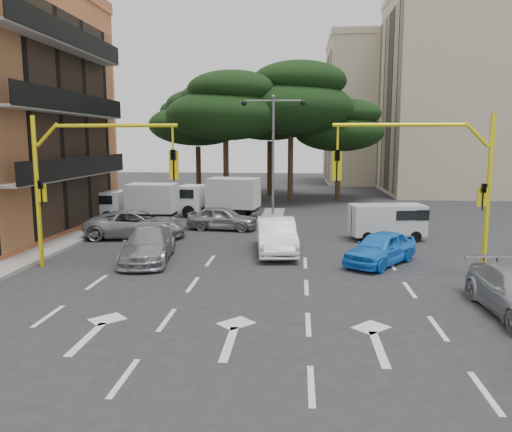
# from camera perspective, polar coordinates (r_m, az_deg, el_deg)

# --- Properties ---
(ground) EXTENTS (120.00, 120.00, 0.00)m
(ground) POSITION_cam_1_polar(r_m,az_deg,el_deg) (17.61, -0.80, -8.01)
(ground) COLOR #28282B
(ground) RESTS_ON ground
(median_strip) EXTENTS (1.40, 6.00, 0.15)m
(median_strip) POSITION_cam_1_polar(r_m,az_deg,el_deg) (33.20, 1.94, 0.07)
(median_strip) COLOR gray
(median_strip) RESTS_ON ground
(apartment_beige_near) EXTENTS (20.20, 12.15, 18.70)m
(apartment_beige_near) POSITION_cam_1_polar(r_m,az_deg,el_deg) (52.26, 26.01, 12.56)
(apartment_beige_near) COLOR #C8B096
(apartment_beige_near) RESTS_ON ground
(apartment_beige_far) EXTENTS (16.20, 12.15, 16.70)m
(apartment_beige_far) POSITION_cam_1_polar(r_m,az_deg,el_deg) (61.90, 15.70, 11.44)
(apartment_beige_far) COLOR #C8B096
(apartment_beige_far) RESTS_ON ground
(pine_left_near) EXTENTS (9.15, 9.15, 10.23)m
(pine_left_near) POSITION_cam_1_polar(r_m,az_deg,el_deg) (39.22, -3.44, 12.41)
(pine_left_near) COLOR #382616
(pine_left_near) RESTS_ON ground
(pine_center) EXTENTS (9.98, 9.98, 11.16)m
(pine_center) POSITION_cam_1_polar(r_m,az_deg,el_deg) (40.87, 4.12, 13.23)
(pine_center) COLOR #382616
(pine_center) RESTS_ON ground
(pine_left_far) EXTENTS (8.32, 8.32, 9.30)m
(pine_left_far) POSITION_cam_1_polar(r_m,az_deg,el_deg) (43.63, -6.63, 11.08)
(pine_left_far) COLOR #382616
(pine_left_far) RESTS_ON ground
(pine_right) EXTENTS (7.49, 7.49, 8.37)m
(pine_right) POSITION_cam_1_polar(r_m,az_deg,el_deg) (42.88, 9.56, 10.14)
(pine_right) COLOR #382616
(pine_right) RESTS_ON ground
(pine_back) EXTENTS (9.15, 9.15, 10.23)m
(pine_back) POSITION_cam_1_polar(r_m,az_deg,el_deg) (45.88, 1.65, 11.89)
(pine_back) COLOR #382616
(pine_back) RESTS_ON ground
(signal_mast_right) EXTENTS (5.79, 0.37, 6.00)m
(signal_mast_right) POSITION_cam_1_polar(r_m,az_deg,el_deg) (19.49, 20.19, 4.71)
(signal_mast_right) COLOR yellow
(signal_mast_right) RESTS_ON ground
(signal_mast_left) EXTENTS (5.79, 0.37, 6.00)m
(signal_mast_left) POSITION_cam_1_polar(r_m,az_deg,el_deg) (20.63, -19.48, 4.94)
(signal_mast_left) COLOR yellow
(signal_mast_left) RESTS_ON ground
(street_lamp_center) EXTENTS (4.16, 0.36, 7.77)m
(street_lamp_center) POSITION_cam_1_polar(r_m,az_deg,el_deg) (32.82, 1.99, 9.34)
(street_lamp_center) COLOR slate
(street_lamp_center) RESTS_ON median_strip
(car_white_hatch) EXTENTS (2.16, 4.90, 1.57)m
(car_white_hatch) POSITION_cam_1_polar(r_m,az_deg,el_deg) (22.48, 2.33, -2.28)
(car_white_hatch) COLOR white
(car_white_hatch) RESTS_ON ground
(car_blue_compact) EXTENTS (3.66, 4.14, 1.35)m
(car_blue_compact) POSITION_cam_1_polar(r_m,az_deg,el_deg) (21.08, 14.06, -3.57)
(car_blue_compact) COLOR #1C7FE9
(car_blue_compact) RESTS_ON ground
(car_silver_wagon) EXTENTS (2.49, 4.93, 1.37)m
(car_silver_wagon) POSITION_cam_1_polar(r_m,az_deg,el_deg) (21.52, -12.21, -3.23)
(car_silver_wagon) COLOR #94969B
(car_silver_wagon) RESTS_ON ground
(car_silver_cross_a) EXTENTS (5.35, 2.79, 1.44)m
(car_silver_cross_a) POSITION_cam_1_polar(r_m,az_deg,el_deg) (26.65, -13.52, -0.92)
(car_silver_cross_a) COLOR #95989C
(car_silver_cross_a) RESTS_ON ground
(car_silver_cross_b) EXTENTS (4.11, 2.01, 1.35)m
(car_silver_cross_b) POSITION_cam_1_polar(r_m,az_deg,el_deg) (28.32, -3.85, -0.22)
(car_silver_cross_b) COLOR #94979B
(car_silver_cross_b) RESTS_ON ground
(van_white) EXTENTS (3.91, 2.26, 1.84)m
(van_white) POSITION_cam_1_polar(r_m,az_deg,el_deg) (26.28, 14.73, -0.65)
(van_white) COLOR silver
(van_white) RESTS_ON ground
(box_truck_a) EXTENTS (4.84, 2.04, 2.38)m
(box_truck_a) POSITION_cam_1_polar(r_m,az_deg,el_deg) (31.85, -13.31, 1.49)
(box_truck_a) COLOR silver
(box_truck_a) RESTS_ON ground
(box_truck_b) EXTENTS (5.56, 3.00, 2.60)m
(box_truck_b) POSITION_cam_1_polar(r_m,az_deg,el_deg) (32.91, -4.18, 2.12)
(box_truck_b) COLOR white
(box_truck_b) RESTS_ON ground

